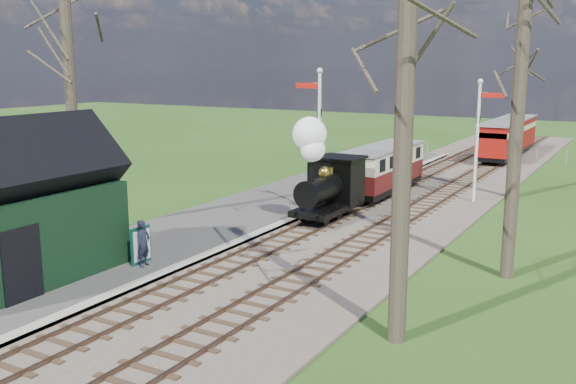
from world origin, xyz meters
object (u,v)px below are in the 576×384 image
at_px(station_shed, 14,211).
at_px(red_carriage_a, 499,141).
at_px(semaphore_near, 318,132).
at_px(bench, 45,273).
at_px(locomotive, 327,175).
at_px(red_carriage_b, 516,133).
at_px(coach, 383,167).
at_px(semaphore_far, 479,132).
at_px(sign_board, 141,245).
at_px(person, 144,243).

relative_size(station_shed, red_carriage_a, 1.26).
xyz_separation_m(semaphore_near, bench, (-2.61, -11.85, -3.08)).
relative_size(locomotive, bench, 3.23).
relative_size(semaphore_near, red_carriage_b, 1.25).
xyz_separation_m(coach, red_carriage_b, (2.60, 19.13, 0.03)).
distance_m(coach, red_carriage_b, 19.30).
relative_size(semaphore_far, red_carriage_b, 1.15).
height_order(locomotive, sign_board, locomotive).
bearing_deg(locomotive, coach, 89.89).
relative_size(semaphore_far, red_carriage_a, 1.15).
xyz_separation_m(locomotive, person, (-2.08, -8.51, -1.02)).
xyz_separation_m(station_shed, coach, (4.30, 17.42, -0.83)).
relative_size(semaphore_near, semaphore_far, 1.09).
bearing_deg(coach, semaphore_far, 7.53).
distance_m(locomotive, bench, 11.79).
xyz_separation_m(coach, red_carriage_a, (2.60, 13.63, 0.03)).
distance_m(semaphore_near, coach, 5.90).
relative_size(semaphore_near, person, 4.23).
relative_size(semaphore_near, locomotive, 1.48).
bearing_deg(person, locomotive, -22.18).
bearing_deg(bench, semaphore_near, 77.60).
distance_m(semaphore_near, red_carriage_a, 19.46).
distance_m(semaphore_near, semaphore_far, 7.91).
distance_m(station_shed, semaphore_far, 20.01).
xyz_separation_m(red_carriage_b, person, (-4.70, -33.69, -0.53)).
height_order(locomotive, red_carriage_a, locomotive).
bearing_deg(bench, station_shed, -170.73).
relative_size(station_shed, person, 4.29).
bearing_deg(red_carriage_a, semaphore_far, -82.26).
distance_m(semaphore_near, locomotive, 1.94).
relative_size(coach, person, 4.58).
height_order(semaphore_near, person, semaphore_near).
bearing_deg(semaphore_far, locomotive, -123.45).
distance_m(coach, person, 14.72).
bearing_deg(sign_board, red_carriage_a, 79.95).
height_order(semaphore_near, locomotive, semaphore_near).
bearing_deg(semaphore_far, coach, -172.47).
bearing_deg(coach, station_shed, -103.85).
height_order(station_shed, semaphore_near, semaphore_near).
bearing_deg(red_carriage_a, sign_board, -100.05).
bearing_deg(station_shed, red_carriage_a, 77.48).
distance_m(semaphore_near, red_carriage_b, 24.87).
bearing_deg(locomotive, sign_board, -105.77).
height_order(station_shed, semaphore_far, semaphore_far).
xyz_separation_m(red_carriage_a, bench, (-5.98, -30.90, -0.92)).
xyz_separation_m(semaphore_near, red_carriage_a, (3.37, 19.05, -2.15)).
bearing_deg(red_carriage_b, red_carriage_a, -90.00).
distance_m(red_carriage_a, person, 28.58).
bearing_deg(locomotive, red_carriage_b, 84.08).
relative_size(red_carriage_a, red_carriage_b, 1.00).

